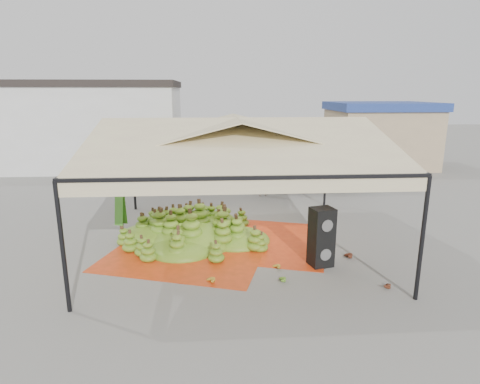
{
  "coord_description": "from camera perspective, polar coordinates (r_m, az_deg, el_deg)",
  "views": [
    {
      "loc": [
        -0.73,
        -12.29,
        4.8
      ],
      "look_at": [
        0.2,
        1.5,
        1.3
      ],
      "focal_mm": 30.0,
      "sensor_mm": 36.0,
      "label": 1
    }
  ],
  "objects": [
    {
      "name": "tarp_left",
      "position": [
        12.66,
        -7.17,
        -8.16
      ],
      "size": [
        5.66,
        5.52,
        0.01
      ],
      "primitive_type": "cube",
      "rotation": [
        0.0,
        0.0,
        -0.3
      ],
      "color": "red",
      "rests_on": "ground"
    },
    {
      "name": "building_tan",
      "position": [
        27.61,
        19.22,
        7.76
      ],
      "size": [
        6.3,
        5.3,
        4.1
      ],
      "color": "tan",
      "rests_on": "ground"
    },
    {
      "name": "tarp_right",
      "position": [
        13.31,
        3.63,
        -6.92
      ],
      "size": [
        4.87,
        5.0,
        0.01
      ],
      "primitive_type": "cube",
      "rotation": [
        0.0,
        0.0,
        -0.29
      ],
      "color": "#E54615",
      "rests_on": "ground"
    },
    {
      "name": "hand_red_a",
      "position": [
        10.93,
        19.85,
        -12.23
      ],
      "size": [
        0.51,
        0.49,
        0.18
      ],
      "primitive_type": "ellipsoid",
      "rotation": [
        0.0,
        0.0,
        -0.6
      ],
      "color": "#593014",
      "rests_on": "ground"
    },
    {
      "name": "building_white",
      "position": [
        27.96,
        -23.5,
        8.76
      ],
      "size": [
        14.3,
        6.3,
        5.4
      ],
      "color": "silver",
      "rests_on": "ground"
    },
    {
      "name": "banana_leaves",
      "position": [
        13.73,
        -16.21,
        -6.84
      ],
      "size": [
        0.96,
        1.36,
        3.7
      ],
      "primitive_type": null,
      "color": "#377B20",
      "rests_on": "ground"
    },
    {
      "name": "canopy_tent",
      "position": [
        12.4,
        -0.46,
        7.27
      ],
      "size": [
        8.1,
        8.1,
        4.0
      ],
      "color": "black",
      "rests_on": "ground"
    },
    {
      "name": "speaker_stack",
      "position": [
        11.46,
        11.5,
        -6.3
      ],
      "size": [
        0.73,
        0.67,
        1.68
      ],
      "rotation": [
        0.0,
        0.0,
        0.27
      ],
      "color": "black",
      "rests_on": "ground"
    },
    {
      "name": "ground",
      "position": [
        13.21,
        -0.43,
        -7.09
      ],
      "size": [
        90.0,
        90.0,
        0.0
      ],
      "primitive_type": "plane",
      "color": "slate",
      "rests_on": "ground"
    },
    {
      "name": "hanging_bunches",
      "position": [
        13.3,
        -4.89,
        4.73
      ],
      "size": [
        1.74,
        0.24,
        0.2
      ],
      "color": "#3A7318",
      "rests_on": "ground"
    },
    {
      "name": "truck_right",
      "position": [
        20.77,
        12.77,
        4.02
      ],
      "size": [
        5.94,
        2.13,
        2.03
      ],
      "rotation": [
        0.0,
        0.0,
        -0.01
      ],
      "color": "#50351A",
      "rests_on": "ground"
    },
    {
      "name": "banana_heap",
      "position": [
        13.27,
        -6.27,
        -4.48
      ],
      "size": [
        5.67,
        4.83,
        1.13
      ],
      "primitive_type": "ellipsoid",
      "rotation": [
        0.0,
        0.0,
        0.1
      ],
      "color": "#496F17",
      "rests_on": "ground"
    },
    {
      "name": "vendor",
      "position": [
        18.69,
        3.25,
        1.67
      ],
      "size": [
        0.62,
        0.48,
        1.5
      ],
      "primitive_type": "imported",
      "rotation": [
        0.0,
        0.0,
        3.37
      ],
      "color": "gray",
      "rests_on": "ground"
    },
    {
      "name": "hand_yellow_b",
      "position": [
        10.53,
        -4.52,
        -12.34
      ],
      "size": [
        0.55,
        0.51,
        0.2
      ],
      "primitive_type": "ellipsoid",
      "rotation": [
        0.0,
        0.0,
        0.41
      ],
      "color": "gold",
      "rests_on": "ground"
    },
    {
      "name": "hand_yellow_a",
      "position": [
        11.3,
        4.97,
        -10.47
      ],
      "size": [
        0.49,
        0.45,
        0.18
      ],
      "primitive_type": "ellipsoid",
      "rotation": [
        0.0,
        0.0,
        0.38
      ],
      "color": "gold",
      "rests_on": "ground"
    },
    {
      "name": "hand_red_b",
      "position": [
        12.33,
        14.81,
        -8.63
      ],
      "size": [
        0.5,
        0.41,
        0.22
      ],
      "primitive_type": "ellipsoid",
      "rotation": [
        0.0,
        0.0,
        -0.01
      ],
      "color": "#572914",
      "rests_on": "ground"
    },
    {
      "name": "hand_green",
      "position": [
        10.62,
        5.67,
        -12.15
      ],
      "size": [
        0.41,
        0.34,
        0.19
      ],
      "primitive_type": "ellipsoid",
      "rotation": [
        0.0,
        0.0,
        -0.01
      ],
      "color": "#4A7C19",
      "rests_on": "ground"
    },
    {
      "name": "truck_left",
      "position": [
        22.79,
        -2.83,
        6.02
      ],
      "size": [
        7.78,
        5.18,
        2.54
      ],
      "rotation": [
        0.0,
        0.0,
        0.4
      ],
      "color": "#453317",
      "rests_on": "ground"
    }
  ]
}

